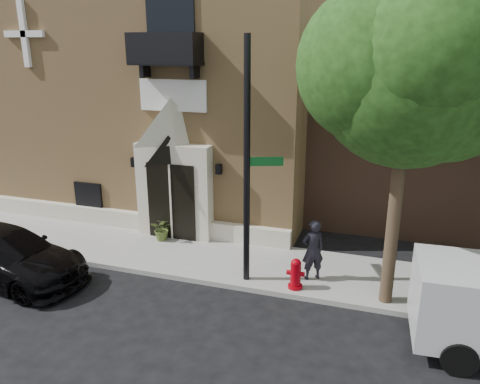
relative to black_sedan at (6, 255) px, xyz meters
The scene contains 10 objects.
ground 4.64m from the black_sedan, 17.21° to the left, with size 120.00×120.00×0.00m, color black.
sidewalk 6.12m from the black_sedan, 27.99° to the left, with size 42.00×3.00×0.15m, color gray.
church 10.18m from the black_sedan, 81.53° to the left, with size 12.20×11.01×9.30m.
street_tree_left 11.72m from the black_sedan, ahead, with size 4.97×4.38×7.77m.
black_sedan is the anchor object (origin of this frame).
street_sign 7.40m from the black_sedan, 15.57° to the left, with size 1.26×0.99×6.57m.
fire_hydrant 8.21m from the black_sedan, 12.20° to the left, with size 0.49×0.39×0.86m.
dumpster 12.47m from the black_sedan, 10.18° to the left, with size 1.71×1.02×1.09m.
planter 4.75m from the black_sedan, 48.96° to the left, with size 0.71×0.62×0.79m, color #485A25.
pedestrian_near 8.70m from the black_sedan, 16.08° to the left, with size 0.64×0.42×1.75m, color black.
Camera 1 is at (5.71, -10.84, 6.46)m, focal length 35.00 mm.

